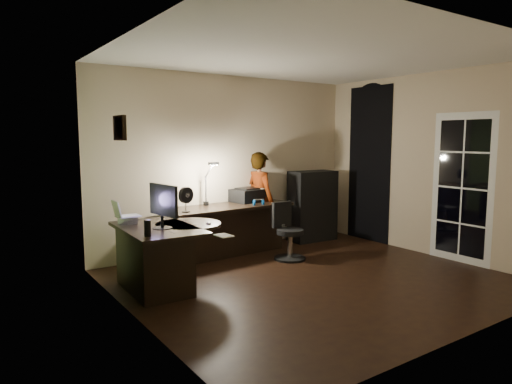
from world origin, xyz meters
TOP-DOWN VIEW (x-y plane):
  - floor at (0.00, 0.00)m, footprint 4.50×4.00m
  - ceiling at (0.00, 0.00)m, footprint 4.50×4.00m
  - wall_back at (0.00, 2.00)m, footprint 4.50×0.01m
  - wall_front at (0.00, -2.00)m, footprint 4.50×0.01m
  - wall_left at (-2.25, 0.00)m, footprint 0.01×4.00m
  - wall_right at (2.25, 0.00)m, footprint 0.01×4.00m
  - green_wall_overlay at (-2.24, 0.00)m, footprint 0.00×4.00m
  - arched_doorway at (2.24, 1.15)m, footprint 0.01×0.90m
  - french_door at (2.24, -0.55)m, footprint 0.02×0.92m
  - framed_picture at (-2.22, 0.45)m, footprint 0.04×0.30m
  - desk_left at (-1.73, 0.75)m, footprint 0.83×1.30m
  - desk_right at (-0.25, 1.63)m, footprint 2.02×0.80m
  - cabinet at (1.43, 1.66)m, footprint 0.81×0.44m
  - laptop_stand at (-1.94, 1.13)m, footprint 0.28×0.26m
  - laptop at (-1.94, 1.13)m, footprint 0.29×0.27m
  - monitor at (-1.71, 0.65)m, footprint 0.18×0.57m
  - mouse at (-1.16, 0.57)m, footprint 0.08×0.10m
  - phone at (-1.12, 0.92)m, footprint 0.08×0.14m
  - pen at (-1.72, 0.36)m, footprint 0.02×0.14m
  - speaker at (-2.01, 0.33)m, footprint 0.09×0.09m
  - notepad at (-1.33, -0.07)m, footprint 0.15×0.21m
  - desk_fan at (-1.03, 1.45)m, footprint 0.25×0.18m
  - headphones at (0.15, 1.42)m, footprint 0.22×0.16m
  - printer at (0.22, 1.80)m, footprint 0.56×0.46m
  - desk_lamp at (-0.52, 1.83)m, footprint 0.21×0.34m
  - office_chair at (0.34, 0.90)m, footprint 0.48×0.48m
  - person at (0.43, 1.78)m, footprint 0.41×0.57m

SIDE VIEW (x-z plane):
  - floor at x=0.00m, z-range -0.01..0.00m
  - desk_left at x=-1.73m, z-range 0.00..0.73m
  - desk_right at x=-0.25m, z-range 0.00..0.75m
  - office_chair at x=0.34m, z-range 0.00..0.82m
  - cabinet at x=1.43m, z-range 0.00..1.19m
  - phone at x=-1.12m, z-range 0.73..0.73m
  - notepad at x=-1.33m, z-range 0.73..0.74m
  - pen at x=-1.72m, z-range 0.73..0.74m
  - mouse at x=-1.16m, z-range 0.73..0.76m
  - person at x=0.43m, z-range 0.00..1.52m
  - laptop_stand at x=-1.94m, z-range 0.73..0.82m
  - headphones at x=0.15m, z-range 0.74..0.84m
  - speaker at x=-2.01m, z-range 0.73..0.91m
  - printer at x=0.22m, z-range 0.74..0.97m
  - monitor at x=-1.71m, z-range 0.73..1.09m
  - laptop at x=-1.94m, z-range 0.82..1.01m
  - desk_fan at x=-1.03m, z-range 0.74..1.09m
  - french_door at x=2.24m, z-range 0.00..2.10m
  - desk_lamp at x=-0.52m, z-range 0.74..1.45m
  - arched_doorway at x=2.24m, z-range 0.00..2.60m
  - wall_back at x=0.00m, z-range 0.00..2.70m
  - wall_front at x=0.00m, z-range 0.00..2.70m
  - wall_left at x=-2.25m, z-range 0.00..2.70m
  - wall_right at x=2.25m, z-range 0.00..2.70m
  - green_wall_overlay at x=-2.24m, z-range 0.00..2.70m
  - framed_picture at x=-2.22m, z-range 1.73..1.98m
  - ceiling at x=0.00m, z-range 2.70..2.71m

